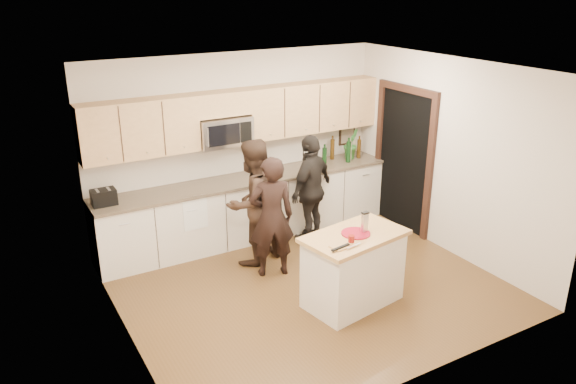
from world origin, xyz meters
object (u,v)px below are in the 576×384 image
toaster (104,197)px  woman_center (252,202)px  woman_left (272,217)px  woman_right (311,189)px  island (353,269)px

toaster → woman_center: 1.90m
woman_left → woman_right: bearing=-131.7°
toaster → island: bearing=-44.5°
island → toaster: toaster is taller
toaster → woman_center: bearing=-21.8°
toaster → woman_right: woman_right is taller
woman_left → woman_center: woman_center is taller
toaster → woman_right: 2.84m
island → woman_center: bearing=99.8°
toaster → woman_left: (1.81, -1.14, -0.24)m
woman_center → woman_right: size_ratio=1.07×
island → toaster: bearing=126.2°
island → toaster: size_ratio=4.24×
woman_left → woman_center: size_ratio=0.93×
toaster → woman_left: woman_left is taller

